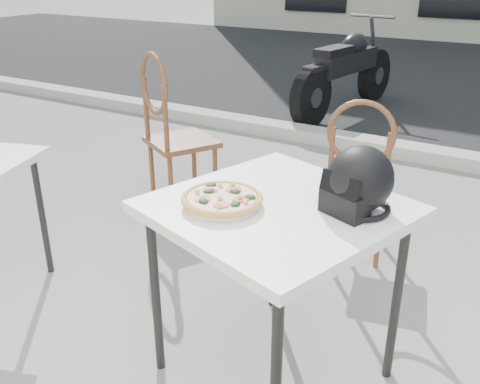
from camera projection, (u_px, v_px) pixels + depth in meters
The scene contains 9 objects.
ground at pixel (353, 379), 2.34m from camera, with size 80.00×80.00×0.00m, color gray.
curb at pixel (472, 162), 4.68m from camera, with size 30.00×0.25×0.12m, color #AAA99F.
cafe_table_main at pixel (277, 222), 2.09m from camera, with size 1.08×1.08×0.82m.
plate at pixel (222, 204), 2.05m from camera, with size 0.38×0.38×0.02m.
pizza at pixel (222, 198), 2.04m from camera, with size 0.32×0.32×0.04m.
helmet at pixel (358, 183), 1.97m from camera, with size 0.32×0.32×0.25m.
cafe_chair_main at pixel (359, 172), 3.09m from camera, with size 0.46×0.46×1.01m.
cafe_chair_side at pixel (170, 124), 3.72m from camera, with size 0.59×0.59×1.14m.
motorcycle at pixel (347, 72), 6.23m from camera, with size 0.57×2.16×1.08m.
Camera 1 is at (0.51, -1.81, 1.69)m, focal length 40.00 mm.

